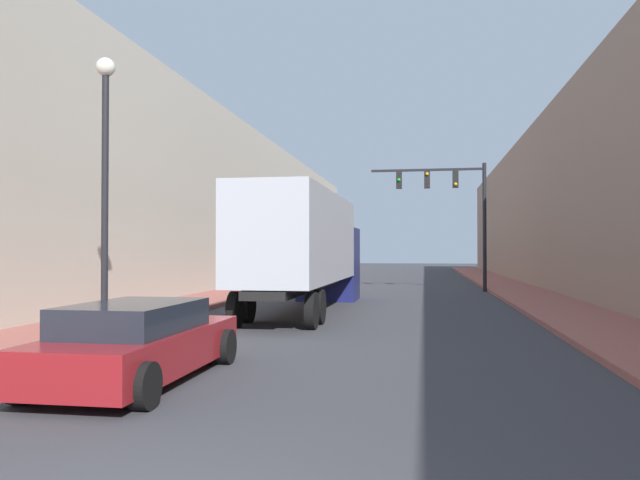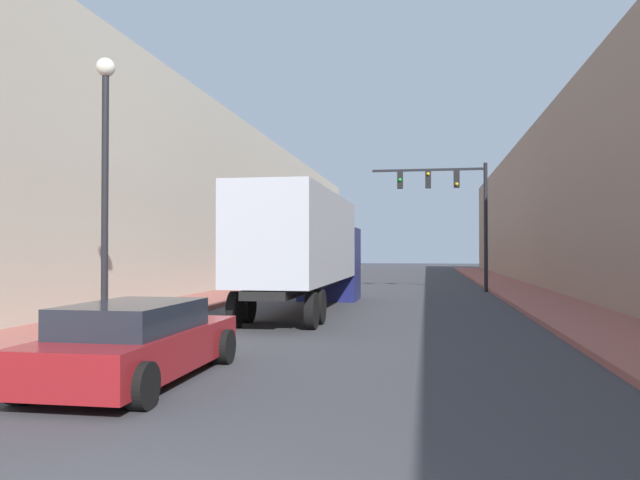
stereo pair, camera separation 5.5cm
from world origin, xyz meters
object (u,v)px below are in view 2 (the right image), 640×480
Objects in this scene: semi_truck at (308,247)px; traffic_signal_gantry at (455,200)px; sedan_car at (138,343)px; street_lamp at (105,158)px.

semi_truck is 13.09m from traffic_signal_gantry.
sedan_car is 24.62m from traffic_signal_gantry.
semi_truck is at bearing 67.06° from street_lamp.
traffic_signal_gantry reaches higher than semi_truck.
semi_truck is 12.04m from sedan_car.
sedan_car is at bearing -92.44° from semi_truck.
traffic_signal_gantry is at bearing 75.55° from sedan_car.
street_lamp is (-8.88, -19.46, -0.44)m from traffic_signal_gantry.
street_lamp is (-3.33, -7.86, 2.02)m from semi_truck.
street_lamp is at bearing -112.94° from semi_truck.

